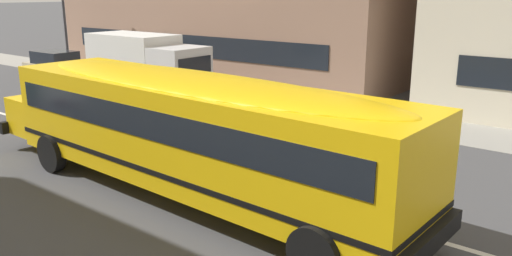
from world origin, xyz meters
The scene contains 6 objects.
ground_plane centered at (0.00, 0.00, 0.00)m, with size 400.00×400.00×0.00m, color #424244.
sidewalk_far centered at (0.00, 8.30, 0.01)m, with size 120.00×3.00×0.01m, color gray.
lane_centreline centered at (0.00, 0.00, 0.00)m, with size 110.00×0.16×0.01m, color silver.
school_bus centered at (0.39, -1.30, 1.72)m, with size 13.04×3.34×2.90m.
parked_car_beige_far_corner centered at (-16.14, 5.38, 0.84)m, with size 3.96×1.99×1.64m.
box_truck centered at (-9.32, 5.68, 1.54)m, with size 6.05×2.47×2.82m.
Camera 1 is at (8.74, -9.30, 4.71)m, focal length 35.94 mm.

